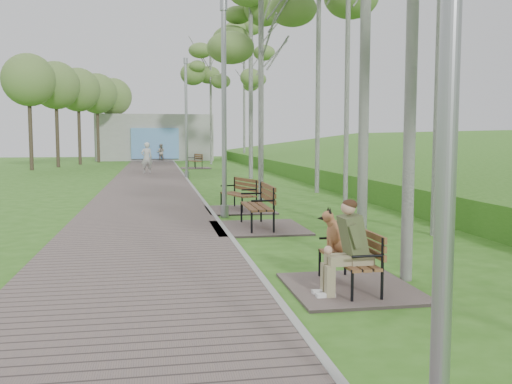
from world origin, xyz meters
TOP-DOWN VIEW (x-y plane):
  - walkway at (-1.75, 21.50)m, footprint 3.50×67.00m
  - kerb at (0.00, 21.50)m, footprint 0.10×67.00m
  - embankment at (12.00, 20.00)m, footprint 14.00×70.00m
  - building_north at (-1.50, 50.97)m, footprint 10.00×5.20m
  - bench_main at (1.00, 6.13)m, footprint 1.66×1.84m
  - bench_second at (0.73, 11.39)m, footprint 2.01×2.23m
  - bench_third at (0.77, 14.56)m, footprint 1.81×2.01m
  - bench_far at (1.07, 36.41)m, footprint 1.90×2.11m
  - lamp_post_near at (0.25, 2.19)m, footprint 0.20×0.20m
  - lamp_post_second at (0.24, 13.33)m, footprint 0.21×0.21m
  - lamp_post_third at (0.05, 27.51)m, footprint 0.23×0.23m
  - pedestrian_near at (-1.96, 31.47)m, footprint 0.73×0.58m
  - pedestrian_far at (-1.03, 48.27)m, footprint 0.77×0.63m
  - birch_mid_c at (1.83, 16.86)m, footprint 2.53×2.53m
  - birch_far_b at (3.15, 26.70)m, footprint 2.96×2.96m
  - birch_far_c at (4.69, 35.74)m, footprint 2.22×2.22m
  - birch_distant_a at (2.63, 41.61)m, footprint 2.72×2.72m
  - birch_distant_b at (5.36, 43.13)m, footprint 2.69×2.69m

SIDE VIEW (x-z plane):
  - embankment at x=12.00m, z-range -0.80..0.80m
  - walkway at x=-1.75m, z-range 0.00..0.04m
  - kerb at x=0.00m, z-range 0.00..0.05m
  - bench_third at x=0.77m, z-range -0.35..0.76m
  - bench_far at x=1.07m, z-range -0.37..0.80m
  - bench_second at x=0.73m, z-range -0.38..0.85m
  - bench_main at x=1.00m, z-range -0.32..1.13m
  - pedestrian_far at x=-1.03m, z-range 0.00..1.46m
  - pedestrian_near at x=-1.96m, z-range 0.00..1.75m
  - building_north at x=-1.50m, z-range -0.01..3.99m
  - lamp_post_near at x=0.25m, z-range -0.17..5.13m
  - lamp_post_second at x=0.24m, z-range -0.18..5.22m
  - lamp_post_third at x=0.05m, z-range -0.19..5.70m
  - birch_mid_c at x=1.83m, z-range 2.22..9.99m
  - birch_far_c at x=4.69m, z-range 2.41..10.85m
  - birch_distant_a at x=2.63m, z-range 2.70..12.15m
  - birch_far_b at x=3.15m, z-range 2.80..12.63m
  - birch_distant_b at x=5.36m, z-range 3.14..14.16m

